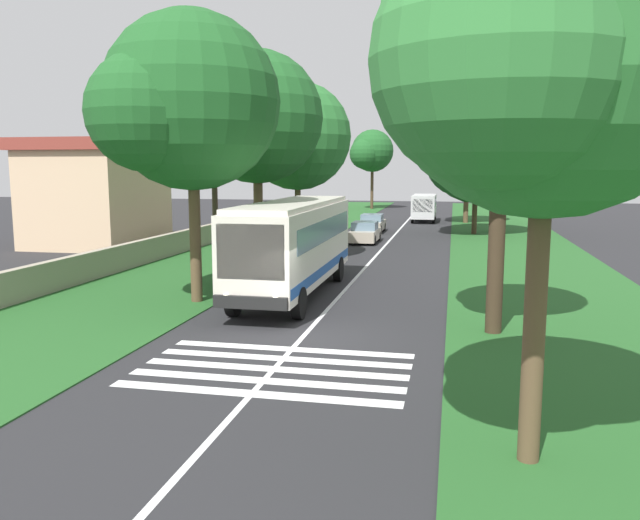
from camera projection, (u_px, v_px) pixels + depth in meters
ground at (305, 335)px, 19.23m from camera, size 160.00×160.00×0.00m
grass_verge_left at (224, 258)px, 35.43m from camera, size 120.00×8.00×0.04m
grass_verge_right at (530, 268)px, 32.08m from camera, size 120.00×8.00×0.04m
centre_line at (369, 263)px, 33.76m from camera, size 110.00×0.16×0.01m
coach_bus at (294, 242)px, 24.93m from camera, size 11.16×2.62×3.73m
zebra_crossing at (274, 369)px, 15.94m from camera, size 4.05×6.80×0.01m
trailing_car_0 at (365, 233)px, 43.03m from camera, size 4.30×1.78×1.43m
trailing_car_1 at (372, 224)px, 50.06m from camera, size 4.30×1.78×1.43m
trailing_minibus_0 at (424, 205)px, 59.67m from camera, size 6.00×2.14×2.53m
roadside_tree_left_0 at (190, 108)px, 23.11m from camera, size 7.97×6.44×10.59m
roadside_tree_left_1 at (257, 121)px, 32.88m from camera, size 8.04×6.83×11.00m
roadside_tree_left_2 at (371, 152)px, 77.56m from camera, size 6.45×5.20×9.68m
roadside_tree_left_3 at (297, 139)px, 40.47m from camera, size 8.12×6.85×10.42m
roadside_tree_right_0 at (537, 56)px, 9.95m from camera, size 6.55×5.47×9.62m
roadside_tree_right_1 at (466, 149)px, 57.44m from camera, size 7.72×6.25×10.02m
roadside_tree_right_2 at (499, 87)px, 18.36m from camera, size 5.46×4.87×9.88m
roadside_tree_right_3 at (473, 156)px, 47.66m from camera, size 9.26×7.47×9.82m
utility_pole at (215, 196)px, 26.74m from camera, size 0.24×1.40×7.32m
roadside_wall at (201, 236)px, 40.87m from camera, size 70.00×0.40×1.26m
roadside_building at (98, 192)px, 41.37m from camera, size 8.94×7.08×6.82m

